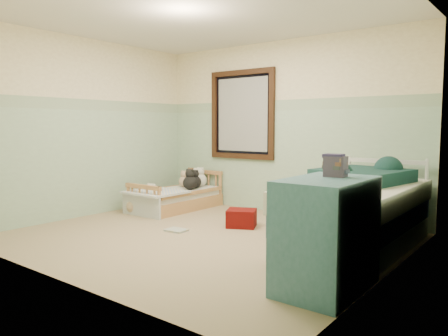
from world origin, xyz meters
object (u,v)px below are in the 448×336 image
Objects in this scene: plush_floor_tan at (134,206)px; twin_bed_frame at (355,237)px; red_pillow at (241,218)px; plush_floor_cream at (151,200)px; dresser at (326,234)px; floor_book at (176,230)px; toddler_bed_frame at (177,203)px.

plush_floor_tan reaches higher than twin_bed_frame.
plush_floor_cream is at bearing 175.48° from red_pillow.
twin_bed_frame is 2.25× the size of dresser.
plush_floor_tan reaches higher than red_pillow.
plush_floor_tan is 0.11× the size of twin_bed_frame.
dresser is at bearing -16.62° from plush_floor_tan.
dresser is 2.22m from red_pillow.
twin_bed_frame is 2.09m from floor_book.
toddler_bed_frame is at bearing 152.45° from dresser.
twin_bed_frame is at bearing -2.76° from plush_floor_cream.
twin_bed_frame is at bearing 14.15° from floor_book.
plush_floor_cream is at bearing 157.59° from dresser.
dresser reaches higher than floor_book.
floor_book is (1.22, -0.38, -0.10)m from plush_floor_tan.
plush_floor_tan is 0.26× the size of dresser.
dresser is at bearing -78.51° from twin_bed_frame.
red_pillow reaches higher than twin_bed_frame.
plush_floor_tan is (0.11, -0.44, -0.02)m from plush_floor_cream.
plush_floor_cream reaches higher than twin_bed_frame.
dresser reaches higher than red_pillow.
floor_book is (0.99, -1.03, -0.08)m from toddler_bed_frame.
plush_floor_cream is at bearing 103.58° from plush_floor_tan.
twin_bed_frame is 1.38m from dresser.
plush_floor_tan is 0.90× the size of floor_book.
twin_bed_frame is at bearing -0.60° from red_pillow.
dresser is at bearing -37.16° from red_pillow.
plush_floor_cream is 0.30× the size of dresser.
red_pillow is (1.48, -0.36, 0.02)m from toddler_bed_frame.
dresser reaches higher than plush_floor_tan.
plush_floor_cream reaches higher than red_pillow.
floor_book is at bearing -46.22° from toddler_bed_frame.
red_pillow reaches higher than toddler_bed_frame.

